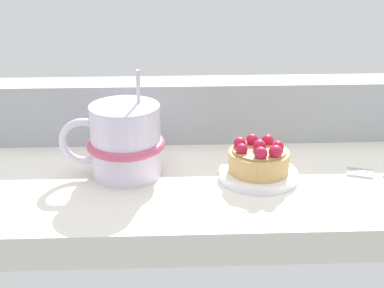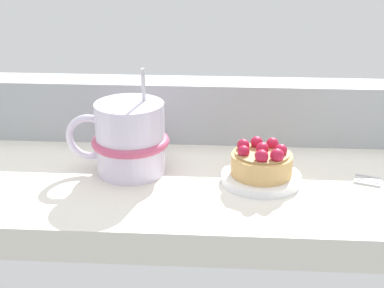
{
  "view_description": "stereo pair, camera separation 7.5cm",
  "coord_description": "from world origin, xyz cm",
  "views": [
    {
      "loc": [
        -7.12,
        -70.72,
        32.87
      ],
      "look_at": [
        -4.08,
        -0.85,
        4.59
      ],
      "focal_mm": 53.91,
      "sensor_mm": 36.0,
      "label": 1
    },
    {
      "loc": [
        0.42,
        -70.64,
        32.87
      ],
      "look_at": [
        -4.08,
        -0.85,
        4.59
      ],
      "focal_mm": 53.91,
      "sensor_mm": 36.0,
      "label": 2
    }
  ],
  "objects": [
    {
      "name": "dessert_plate",
      "position": [
        4.62,
        -2.1,
        0.52
      ],
      "size": [
        10.41,
        10.41,
        1.1
      ],
      "color": "white",
      "rests_on": "ground_plane"
    },
    {
      "name": "window_rail_back",
      "position": [
        0.0,
        13.11,
        4.6
      ],
      "size": [
        79.91,
        5.92,
        9.19
      ],
      "primitive_type": "cube",
      "color": "#9EA3A8",
      "rests_on": "ground_plane"
    },
    {
      "name": "ground_plane",
      "position": [
        0.0,
        0.0,
        -2.08
      ],
      "size": [
        81.54,
        32.14,
        4.16
      ],
      "primitive_type": "cube",
      "color": "silver"
    },
    {
      "name": "coffee_mug",
      "position": [
        -13.01,
        0.39,
        4.82
      ],
      "size": [
        13.95,
        10.39,
        14.35
      ],
      "color": "silver",
      "rests_on": "ground_plane"
    },
    {
      "name": "raspberry_tart",
      "position": [
        4.63,
        -2.11,
        2.93
      ],
      "size": [
        7.94,
        7.94,
        4.48
      ],
      "color": "tan",
      "rests_on": "dessert_plate"
    }
  ]
}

